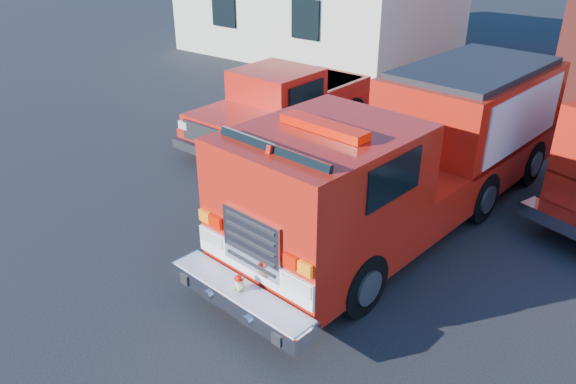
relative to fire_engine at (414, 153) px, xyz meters
The scene contains 3 objects.
ground 2.20m from the fire_engine, 127.72° to the right, with size 100.00×100.00×0.00m, color black.
fire_engine is the anchor object (origin of this frame).
pickup_truck 5.18m from the fire_engine, 156.18° to the left, with size 2.30×5.87×1.89m.
Camera 1 is at (5.07, -7.82, 5.51)m, focal length 35.00 mm.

